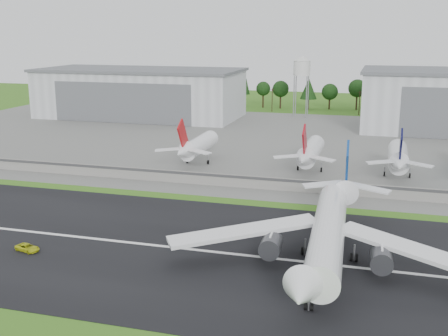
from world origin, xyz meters
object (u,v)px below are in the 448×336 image
(parked_jet_red_a, at_px, (196,146))
(parked_jet_navy, at_px, (398,158))
(parked_jet_red_b, at_px, (309,153))
(ground_vehicle, at_px, (27,248))
(main_airliner, at_px, (327,240))

(parked_jet_red_a, relative_size, parked_jet_navy, 1.00)
(parked_jet_red_a, height_order, parked_jet_red_b, parked_jet_red_b)
(ground_vehicle, xyz_separation_m, parked_jet_red_b, (43.57, 75.91, 5.28))
(main_airliner, height_order, ground_vehicle, main_airliner)
(parked_jet_red_b, xyz_separation_m, parked_jet_navy, (25.07, 0.01, 0.04))
(ground_vehicle, height_order, parked_jet_navy, parked_jet_navy)
(parked_jet_red_b, bearing_deg, parked_jet_red_a, -179.98)
(parked_jet_red_a, bearing_deg, ground_vehicle, -96.23)
(main_airliner, distance_m, ground_vehicle, 56.42)
(main_airliner, xyz_separation_m, parked_jet_navy, (13.08, 66.99, 1.22))
(main_airliner, bearing_deg, ground_vehicle, 6.36)
(main_airliner, xyz_separation_m, parked_jet_red_a, (-47.27, 66.97, 1.11))
(main_airliner, distance_m, parked_jet_red_b, 68.06)
(ground_vehicle, distance_m, parked_jet_red_a, 76.52)
(parked_jet_red_b, relative_size, parked_jet_navy, 1.00)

